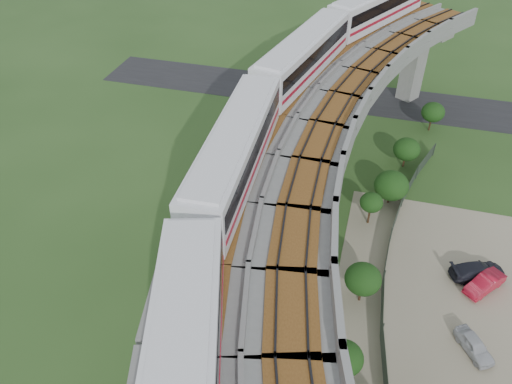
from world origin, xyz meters
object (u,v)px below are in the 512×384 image
at_px(metro_train, 299,105).
at_px(car_dark, 478,271).
at_px(car_red, 485,283).
at_px(car_white, 474,346).

xyz_separation_m(metro_train, car_dark, (14.99, -1.12, -11.65)).
height_order(metro_train, car_red, metro_train).
distance_m(car_white, car_dark, 7.12).
bearing_deg(car_dark, car_red, 178.03).
height_order(car_white, car_dark, car_dark).
xyz_separation_m(car_red, car_dark, (-0.43, 1.16, 0.02)).
relative_size(metro_train, car_dark, 14.27).
distance_m(metro_train, car_dark, 19.02).
relative_size(metro_train, car_red, 16.71).
distance_m(metro_train, car_white, 20.25).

